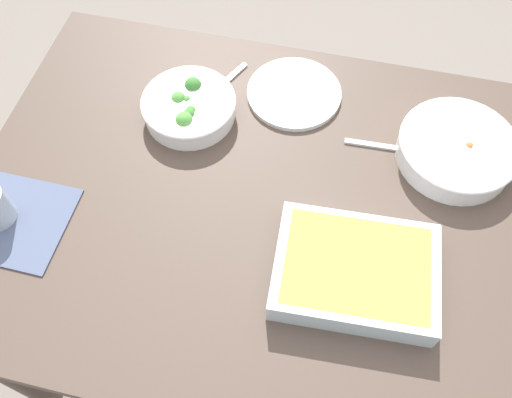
{
  "coord_description": "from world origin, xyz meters",
  "views": [
    {
      "loc": [
        -0.13,
        0.55,
        1.69
      ],
      "look_at": [
        0.0,
        0.0,
        0.74
      ],
      "focal_mm": 37.54,
      "sensor_mm": 36.0,
      "label": 1
    }
  ],
  "objects_px": {
    "broccoli_bowl": "(189,106)",
    "spoon_by_stew": "(396,148)",
    "baking_dish": "(355,271)",
    "spoon_by_broccoli": "(215,91)",
    "stew_bowl": "(457,149)",
    "side_plate": "(294,93)"
  },
  "relations": [
    {
      "from": "spoon_by_stew",
      "to": "broccoli_bowl",
      "type": "bearing_deg",
      "value": 1.1
    },
    {
      "from": "stew_bowl",
      "to": "spoon_by_stew",
      "type": "xyz_separation_m",
      "value": [
        0.12,
        0.0,
        -0.03
      ]
    },
    {
      "from": "baking_dish",
      "to": "spoon_by_stew",
      "type": "xyz_separation_m",
      "value": [
        -0.05,
        -0.32,
        -0.03
      ]
    },
    {
      "from": "side_plate",
      "to": "spoon_by_broccoli",
      "type": "relative_size",
      "value": 1.32
    },
    {
      "from": "broccoli_bowl",
      "to": "spoon_by_stew",
      "type": "relative_size",
      "value": 1.21
    },
    {
      "from": "stew_bowl",
      "to": "spoon_by_stew",
      "type": "distance_m",
      "value": 0.12
    },
    {
      "from": "stew_bowl",
      "to": "baking_dish",
      "type": "distance_m",
      "value": 0.37
    },
    {
      "from": "broccoli_bowl",
      "to": "spoon_by_stew",
      "type": "xyz_separation_m",
      "value": [
        -0.47,
        -0.01,
        -0.03
      ]
    },
    {
      "from": "broccoli_bowl",
      "to": "side_plate",
      "type": "xyz_separation_m",
      "value": [
        -0.22,
        -0.11,
        -0.02
      ]
    },
    {
      "from": "stew_bowl",
      "to": "side_plate",
      "type": "distance_m",
      "value": 0.38
    },
    {
      "from": "spoon_by_stew",
      "to": "spoon_by_broccoli",
      "type": "distance_m",
      "value": 0.44
    },
    {
      "from": "stew_bowl",
      "to": "side_plate",
      "type": "relative_size",
      "value": 1.15
    },
    {
      "from": "spoon_by_stew",
      "to": "stew_bowl",
      "type": "bearing_deg",
      "value": -177.74
    },
    {
      "from": "baking_dish",
      "to": "spoon_by_stew",
      "type": "height_order",
      "value": "baking_dish"
    },
    {
      "from": "stew_bowl",
      "to": "broccoli_bowl",
      "type": "distance_m",
      "value": 0.59
    },
    {
      "from": "baking_dish",
      "to": "side_plate",
      "type": "distance_m",
      "value": 0.47
    },
    {
      "from": "baking_dish",
      "to": "spoon_by_broccoli",
      "type": "xyz_separation_m",
      "value": [
        0.38,
        -0.39,
        -0.03
      ]
    },
    {
      "from": "baking_dish",
      "to": "broccoli_bowl",
      "type": "bearing_deg",
      "value": -37.03
    },
    {
      "from": "baking_dish",
      "to": "spoon_by_broccoli",
      "type": "relative_size",
      "value": 1.87
    },
    {
      "from": "stew_bowl",
      "to": "spoon_by_broccoli",
      "type": "height_order",
      "value": "stew_bowl"
    },
    {
      "from": "broccoli_bowl",
      "to": "baking_dish",
      "type": "relative_size",
      "value": 0.68
    },
    {
      "from": "stew_bowl",
      "to": "baking_dish",
      "type": "relative_size",
      "value": 0.81
    }
  ]
}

